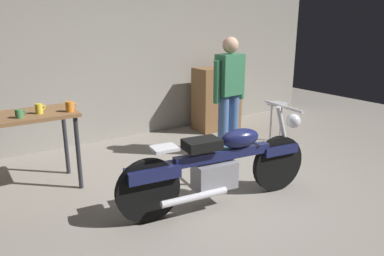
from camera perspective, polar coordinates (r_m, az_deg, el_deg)
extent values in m
plane|color=gray|center=(4.10, 6.19, -10.94)|extent=(12.00, 12.00, 0.00)
cube|color=gray|center=(6.07, -10.87, 12.97)|extent=(8.00, 0.12, 3.10)
cube|color=brown|center=(4.38, -26.13, 1.52)|extent=(1.30, 0.64, 0.04)
cylinder|color=#2D2D33|center=(4.36, -17.25, -3.75)|extent=(0.05, 0.05, 0.86)
cylinder|color=#2D2D33|center=(4.84, -19.04, -1.94)|extent=(0.05, 0.05, 0.86)
cylinder|color=black|center=(4.28, 13.18, -5.41)|extent=(0.64, 0.15, 0.64)
cylinder|color=black|center=(3.56, -6.81, -9.66)|extent=(0.64, 0.15, 0.64)
cube|color=#191E4C|center=(4.22, 13.33, -3.18)|extent=(0.45, 0.19, 0.10)
cube|color=#191E4C|center=(3.50, -6.13, -6.92)|extent=(0.54, 0.24, 0.12)
cube|color=gray|center=(3.83, 3.52, -7.31)|extent=(0.47, 0.29, 0.28)
cube|color=#191E4C|center=(3.80, 4.88, -4.12)|extent=(1.10, 0.24, 0.10)
ellipsoid|color=#191E4C|center=(3.85, 7.48, -1.55)|extent=(0.46, 0.27, 0.20)
cube|color=black|center=(3.63, 1.56, -2.53)|extent=(0.39, 0.28, 0.10)
cube|color=silver|center=(3.46, -4.30, -3.16)|extent=(0.26, 0.23, 0.03)
cylinder|color=silver|center=(4.21, 14.09, -1.07)|extent=(0.27, 0.08, 0.68)
cylinder|color=silver|center=(4.10, 13.98, 3.26)|extent=(0.11, 0.60, 0.03)
sphere|color=silver|center=(4.25, 15.47, 1.08)|extent=(0.16, 0.16, 0.16)
cylinder|color=silver|center=(3.64, 0.43, -10.69)|extent=(0.70, 0.16, 0.07)
cylinder|color=#436499|center=(5.36, 6.41, 0.70)|extent=(0.15, 0.15, 0.88)
cylinder|color=#436499|center=(5.22, 4.86, 0.33)|extent=(0.15, 0.15, 0.88)
cube|color=#33724C|center=(5.14, 5.87, 8.26)|extent=(0.40, 0.25, 0.56)
cylinder|color=#33724C|center=(5.32, 7.71, 7.60)|extent=(0.09, 0.09, 0.58)
cylinder|color=#33724C|center=(4.99, 3.86, 7.13)|extent=(0.09, 0.09, 0.58)
sphere|color=tan|center=(5.10, 6.00, 12.71)|extent=(0.22, 0.22, 0.22)
cylinder|color=#B2B2B7|center=(5.90, 13.08, 3.72)|extent=(0.32, 0.32, 0.02)
cylinder|color=#B2B2B7|center=(6.05, 13.61, 0.88)|extent=(0.02, 0.02, 0.62)
cylinder|color=#B2B2B7|center=(6.05, 12.14, 0.96)|extent=(0.02, 0.02, 0.62)
cylinder|color=#B2B2B7|center=(5.90, 12.14, 0.57)|extent=(0.02, 0.02, 0.62)
cylinder|color=#B2B2B7|center=(5.90, 13.65, 0.48)|extent=(0.02, 0.02, 0.62)
cube|color=brown|center=(6.54, 3.87, 4.59)|extent=(0.80, 0.44, 1.10)
sphere|color=tan|center=(6.31, 5.20, 6.90)|extent=(0.04, 0.04, 0.04)
sphere|color=tan|center=(6.36, 5.13, 4.24)|extent=(0.04, 0.04, 0.04)
sphere|color=tan|center=(6.43, 5.06, 1.62)|extent=(0.04, 0.04, 0.04)
cylinder|color=#3D7F4C|center=(4.22, -25.30, 2.02)|extent=(0.08, 0.08, 0.09)
torus|color=#3D7F4C|center=(4.22, -24.72, 2.17)|extent=(0.05, 0.01, 0.05)
cylinder|color=orange|center=(4.30, -18.48, 3.18)|extent=(0.09, 0.09, 0.11)
torus|color=orange|center=(4.31, -17.86, 3.34)|extent=(0.06, 0.01, 0.06)
cylinder|color=yellow|center=(4.32, -22.69, 2.79)|extent=(0.08, 0.08, 0.11)
torus|color=yellow|center=(4.33, -22.12, 2.94)|extent=(0.06, 0.01, 0.06)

